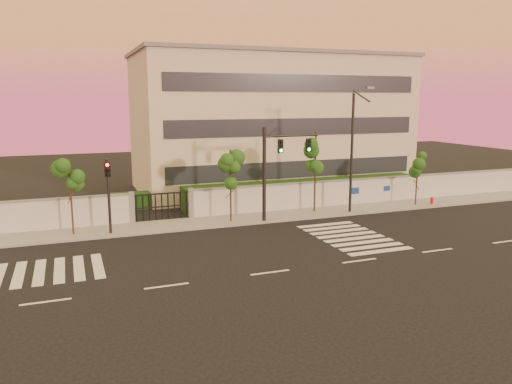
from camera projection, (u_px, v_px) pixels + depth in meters
ground at (270, 273)px, 24.02m from camera, size 120.00×120.00×0.00m
sidewalk at (211, 222)px, 33.66m from camera, size 60.00×3.00×0.15m
perimeter_wall at (206, 203)px, 34.89m from camera, size 60.00×0.36×2.20m
hedge_row at (210, 198)px, 37.82m from camera, size 41.00×4.25×1.80m
institutional_building at (270, 122)px, 46.24m from camera, size 24.40×12.40×12.25m
road_markings at (216, 254)px, 26.92m from camera, size 57.00×7.62×0.02m
street_tree_c at (70, 180)px, 29.77m from camera, size 1.46×1.16×4.73m
street_tree_d at (231, 169)px, 32.93m from camera, size 1.47×1.17×4.99m
street_tree_e at (316, 153)px, 35.74m from camera, size 1.64×1.31×6.04m
street_tree_f at (418, 167)px, 38.33m from camera, size 1.44×1.14×4.22m
traffic_signal_main at (276, 162)px, 33.29m from camera, size 4.08×0.42×6.45m
traffic_signal_secondary at (108, 187)px, 30.03m from camera, size 0.37×0.35×4.72m
streetlight_east at (353, 147)px, 35.37m from camera, size 0.54×2.18×9.06m
fire_hydrant at (432, 201)px, 39.01m from camera, size 0.28×0.27×0.72m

